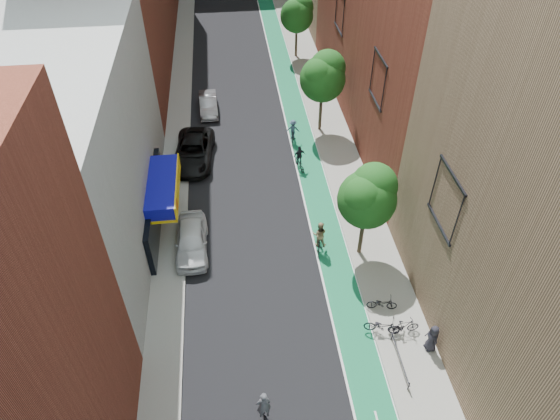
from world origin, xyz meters
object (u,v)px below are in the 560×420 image
object	(u,v)px
parked_car_white	(191,240)
parked_car_silver	(208,104)
pedestrian	(432,338)
cyclist_lead	(264,412)
cyclist_lane_far	(293,133)
cyclist_lane_near	(319,238)
cyclist_lane_mid	(299,160)
parked_car_black	(193,151)

from	to	relation	value
parked_car_white	parked_car_silver	world-z (taller)	parked_car_white
parked_car_silver	pedestrian	distance (m)	27.51
cyclist_lead	cyclist_lane_far	xyz separation A→B (m)	(4.38, 22.45, 0.05)
parked_car_white	cyclist_lane_far	xyz separation A→B (m)	(7.80, 11.12, 0.01)
parked_car_white	cyclist_lane_far	size ratio (longest dim) A/B	2.51
cyclist_lead	cyclist_lane_near	world-z (taller)	cyclist_lead
parked_car_white	cyclist_lane_near	world-z (taller)	cyclist_lane_near
cyclist_lead	cyclist_lane_mid	xyz separation A→B (m)	(4.38, 18.86, -0.06)
parked_car_white	cyclist_lane_mid	distance (m)	10.84
pedestrian	cyclist_lane_mid	bearing A→B (deg)	-175.67
parked_car_white	cyclist_lane_far	world-z (taller)	cyclist_lane_far
parked_car_black	cyclist_lead	size ratio (longest dim) A/B	2.72
parked_car_silver	cyclist_lane_near	world-z (taller)	cyclist_lane_near
cyclist_lane_near	cyclist_lane_far	size ratio (longest dim) A/B	1.12
cyclist_lane_near	pedestrian	distance (m)	8.90
parked_car_silver	parked_car_black	bearing A→B (deg)	-101.38
cyclist_lead	pedestrian	size ratio (longest dim) A/B	1.27
pedestrian	cyclist_lead	bearing A→B (deg)	-83.74
parked_car_silver	cyclist_lane_near	size ratio (longest dim) A/B	1.97
cyclist_lane_mid	parked_car_white	bearing A→B (deg)	29.17
parked_car_silver	cyclist_lane_near	distance (m)	18.68
cyclist_lane_near	cyclist_lane_mid	size ratio (longest dim) A/B	1.13
cyclist_lane_mid	pedestrian	size ratio (longest dim) A/B	1.10
pedestrian	parked_car_white	bearing A→B (deg)	-136.15
cyclist_lane_far	cyclist_lead	bearing A→B (deg)	89.12
parked_car_white	cyclist_lead	bearing A→B (deg)	-73.36
parked_car_black	cyclist_lead	world-z (taller)	cyclist_lead
cyclist_lead	cyclist_lane_near	bearing A→B (deg)	-123.23
parked_car_white	pedestrian	distance (m)	14.94
parked_car_black	cyclist_lane_near	world-z (taller)	cyclist_lane_near
cyclist_lane_mid	pedestrian	bearing A→B (deg)	90.44
parked_car_silver	cyclist_lead	bearing A→B (deg)	-87.45
cyclist_lane_mid	pedestrian	world-z (taller)	cyclist_lane_mid
cyclist_lead	cyclist_lane_far	distance (m)	22.88
cyclist_lane_near	cyclist_lane_far	bearing A→B (deg)	-75.94
cyclist_lead	pedestrian	distance (m)	9.19
cyclist_lane_far	cyclist_lane_near	bearing A→B (deg)	100.15
cyclist_lane_near	pedestrian	bearing A→B (deg)	133.69
parked_car_black	cyclist_lane_mid	world-z (taller)	cyclist_lane_mid
cyclist_lane_far	parked_car_white	bearing A→B (deg)	65.11
parked_car_white	cyclist_lead	distance (m)	11.84
cyclist_lane_mid	cyclist_lane_near	bearing A→B (deg)	75.20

